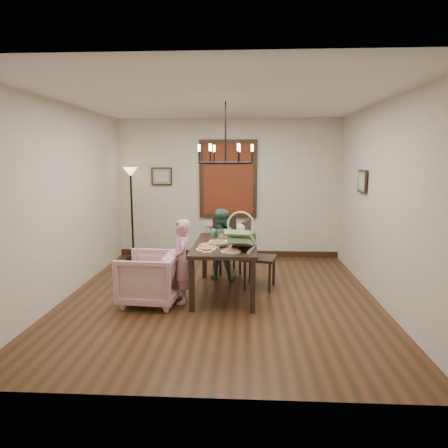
# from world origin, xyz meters

# --- Properties ---
(room_shell) EXTENTS (4.51, 5.00, 2.81)m
(room_shell) POSITION_xyz_m (0.00, 0.37, 1.40)
(room_shell) COLOR #532D1C
(room_shell) RESTS_ON ground
(dining_table) EXTENTS (0.94, 1.65, 0.77)m
(dining_table) POSITION_xyz_m (0.06, 0.19, 0.68)
(dining_table) COLOR black
(dining_table) RESTS_ON room_shell
(chair_far) EXTENTS (0.56, 0.56, 1.00)m
(chair_far) POSITION_xyz_m (0.04, 1.33, 0.50)
(chair_far) COLOR black
(chair_far) RESTS_ON room_shell
(chair_right) EXTENTS (0.57, 0.57, 1.07)m
(chair_right) POSITION_xyz_m (0.58, 0.50, 0.54)
(chair_right) COLOR black
(chair_right) RESTS_ON room_shell
(armchair) EXTENTS (0.85, 0.83, 0.72)m
(armchair) POSITION_xyz_m (-0.98, -0.29, 0.36)
(armchair) COLOR #D8A5AA
(armchair) RESTS_ON room_shell
(elderly_woman) EXTENTS (0.31, 0.40, 0.98)m
(elderly_woman) POSITION_xyz_m (-0.54, -0.22, 0.49)
(elderly_woman) COLOR #D395A2
(elderly_woman) RESTS_ON room_shell
(seated_man) EXTENTS (0.53, 0.44, 0.99)m
(seated_man) POSITION_xyz_m (-0.06, 0.90, 0.50)
(seated_man) COLOR #447259
(seated_man) RESTS_ON room_shell
(baby_bouncer) EXTENTS (0.51, 0.63, 0.37)m
(baby_bouncer) POSITION_xyz_m (0.29, -0.22, 0.95)
(baby_bouncer) COLOR #A6D593
(baby_bouncer) RESTS_ON dining_table
(salad_bowl) EXTENTS (0.33, 0.33, 0.08)m
(salad_bowl) POSITION_xyz_m (-0.03, -0.01, 0.81)
(salad_bowl) COLOR white
(salad_bowl) RESTS_ON dining_table
(pizza_platter) EXTENTS (0.31, 0.31, 0.04)m
(pizza_platter) POSITION_xyz_m (-0.15, -0.09, 0.79)
(pizza_platter) COLOR tan
(pizza_platter) RESTS_ON dining_table
(drinking_glass) EXTENTS (0.07, 0.07, 0.14)m
(drinking_glass) POSITION_xyz_m (0.01, 0.34, 0.84)
(drinking_glass) COLOR silver
(drinking_glass) RESTS_ON dining_table
(window_blinds) EXTENTS (1.00, 0.03, 1.40)m
(window_blinds) POSITION_xyz_m (0.00, 2.46, 1.60)
(window_blinds) COLOR maroon
(window_blinds) RESTS_ON room_shell
(radiator) EXTENTS (0.92, 0.12, 0.62)m
(radiator) POSITION_xyz_m (0.00, 2.48, 0.35)
(radiator) COLOR silver
(radiator) RESTS_ON room_shell
(picture_back) EXTENTS (0.42, 0.03, 0.36)m
(picture_back) POSITION_xyz_m (-1.35, 2.47, 1.65)
(picture_back) COLOR black
(picture_back) RESTS_ON room_shell
(picture_right) EXTENTS (0.03, 0.42, 0.36)m
(picture_right) POSITION_xyz_m (2.21, 0.90, 1.65)
(picture_right) COLOR black
(picture_right) RESTS_ON room_shell
(floor_lamp) EXTENTS (0.30, 0.30, 1.80)m
(floor_lamp) POSITION_xyz_m (-1.90, 2.15, 0.90)
(floor_lamp) COLOR black
(floor_lamp) RESTS_ON room_shell
(chandelier) EXTENTS (0.80, 0.80, 0.04)m
(chandelier) POSITION_xyz_m (0.06, 0.19, 1.95)
(chandelier) COLOR black
(chandelier) RESTS_ON room_shell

